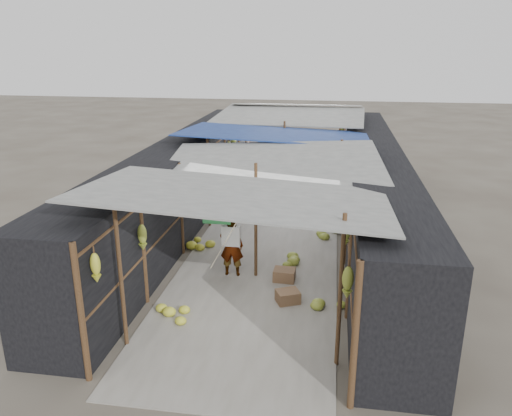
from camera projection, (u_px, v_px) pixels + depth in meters
The scene contains 14 objects.
ground at pixel (228, 354), 8.40m from camera, with size 80.00×80.00×0.00m, color #6B6356.
aisle_slab at pixel (274, 223), 14.50m from camera, with size 3.60×16.00×0.02m, color #9E998E.
stall_left at pixel (183, 181), 14.54m from camera, with size 1.40×15.00×2.30m, color black.
stall_right at pixel (372, 189), 13.74m from camera, with size 1.40×15.00×2.30m, color black.
crate_near at pixel (284, 275), 10.94m from camera, with size 0.46×0.37×0.28m, color #866344.
crate_mid at pixel (288, 297), 10.01m from camera, with size 0.45×0.36×0.27m, color #866344.
crate_back at pixel (245, 199), 16.24m from camera, with size 0.47×0.38×0.30m, color #866344.
black_basin at pixel (331, 199), 16.48m from camera, with size 0.67×0.67×0.20m, color black.
vendor_elderly at pixel (232, 246), 11.03m from camera, with size 0.52×0.34×1.42m, color silver.
shopper_blue at pixel (258, 188), 15.15m from camera, with size 0.77×0.60×1.58m, color #1E4399.
vendor_seated at pixel (324, 207), 14.53m from camera, with size 0.56×0.32×0.86m, color #534C48.
market_canopy at pixel (278, 139), 14.06m from camera, with size 5.62×15.20×2.77m.
hanging_bananas at pixel (275, 165), 14.24m from camera, with size 3.95×13.95×0.81m.
floor_bananas at pixel (285, 223), 14.07m from camera, with size 3.98×10.48×0.34m.
Camera 1 is at (1.57, -7.05, 4.97)m, focal length 35.00 mm.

